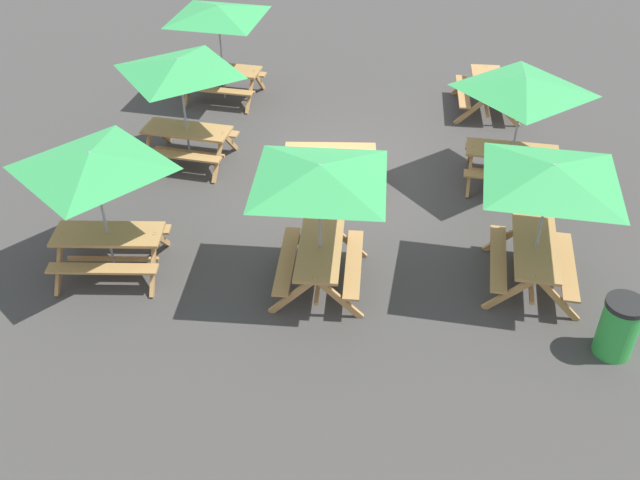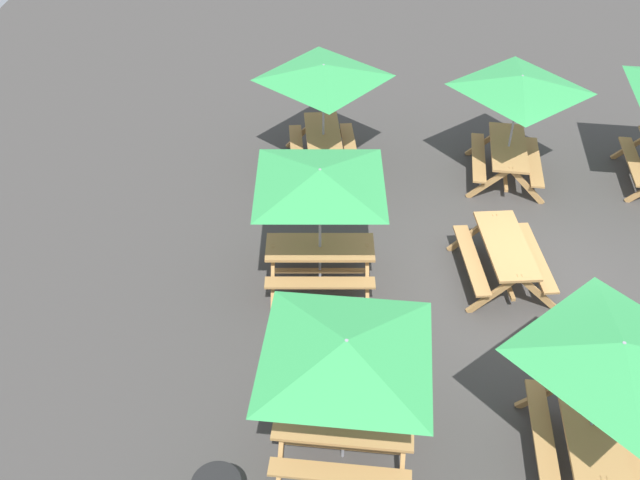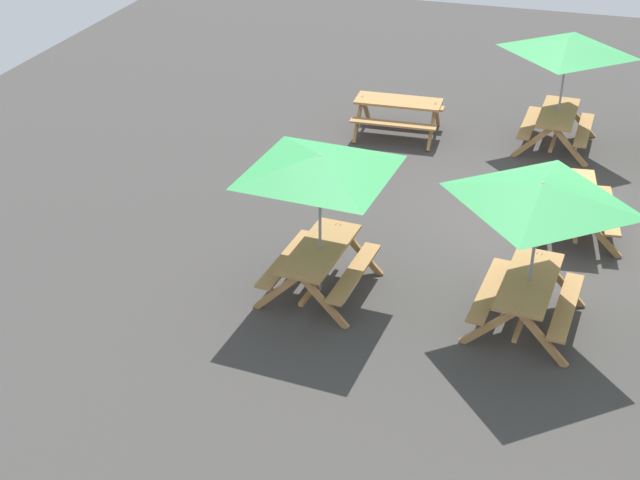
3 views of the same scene
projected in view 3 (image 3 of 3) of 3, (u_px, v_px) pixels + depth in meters
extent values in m
plane|color=#3D3A38|center=(552.00, 224.00, 15.59)|extent=(27.61, 27.61, 0.00)
cube|color=#A87A44|center=(320.00, 249.00, 13.37)|extent=(1.85, 0.84, 0.05)
cube|color=#A87A44|center=(354.00, 273.00, 13.34)|extent=(1.81, 0.40, 0.04)
cube|color=#A87A44|center=(287.00, 259.00, 13.69)|extent=(1.81, 0.40, 0.04)
cube|color=#A87A44|center=(324.00, 302.00, 12.81)|extent=(0.12, 0.80, 0.81)
cube|color=#A87A44|center=(277.00, 291.00, 13.04)|extent=(0.12, 0.80, 0.81)
cube|color=#A87A44|center=(360.00, 250.00, 14.07)|extent=(0.12, 0.80, 0.81)
cube|color=#A87A44|center=(317.00, 242.00, 14.30)|extent=(0.12, 0.80, 0.81)
cube|color=#A87A44|center=(320.00, 278.00, 13.63)|extent=(1.56, 0.19, 0.06)
cylinder|color=gray|center=(320.00, 225.00, 13.17)|extent=(0.04, 0.04, 2.30)
pyramid|color=green|center=(320.00, 163.00, 12.66)|extent=(2.82, 2.82, 0.28)
cube|color=#A87A44|center=(558.00, 113.00, 18.09)|extent=(1.83, 0.79, 0.05)
cube|color=#A87A44|center=(584.00, 130.00, 18.07)|extent=(1.81, 0.35, 0.04)
cube|color=#A87A44|center=(529.00, 123.00, 18.40)|extent=(1.81, 0.35, 0.04)
cube|color=#A87A44|center=(570.00, 147.00, 17.53)|extent=(0.10, 0.80, 0.81)
cube|color=#A87A44|center=(532.00, 142.00, 17.75)|extent=(0.10, 0.80, 0.81)
cube|color=#A87A44|center=(578.00, 119.00, 18.80)|extent=(0.10, 0.80, 0.81)
cube|color=#A87A44|center=(543.00, 114.00, 19.02)|extent=(0.10, 0.80, 0.81)
cube|color=#A87A44|center=(555.00, 137.00, 18.35)|extent=(1.56, 0.14, 0.06)
cylinder|color=gray|center=(561.00, 94.00, 17.89)|extent=(0.04, 0.04, 2.30)
pyramid|color=green|center=(568.00, 45.00, 17.38)|extent=(2.09, 2.09, 0.28)
cube|color=#A87A44|center=(529.00, 281.00, 12.60)|extent=(1.86, 0.86, 0.05)
cube|color=#A87A44|center=(566.00, 306.00, 12.57)|extent=(1.82, 0.42, 0.04)
cube|color=#A87A44|center=(489.00, 290.00, 12.93)|extent=(1.82, 0.42, 0.04)
cube|color=#A87A44|center=(542.00, 338.00, 12.04)|extent=(0.13, 0.80, 0.81)
cube|color=#A87A44|center=(489.00, 326.00, 12.28)|extent=(0.13, 0.80, 0.81)
cube|color=#A87A44|center=(561.00, 281.00, 13.29)|extent=(0.13, 0.80, 0.81)
cube|color=#A87A44|center=(512.00, 271.00, 13.53)|extent=(0.13, 0.80, 0.81)
cube|color=#A87A44|center=(525.00, 311.00, 12.86)|extent=(1.56, 0.21, 0.06)
cylinder|color=gray|center=(533.00, 256.00, 12.40)|extent=(0.04, 0.04, 2.30)
pyramid|color=green|center=(542.00, 192.00, 11.89)|extent=(2.17, 2.17, 0.28)
cube|color=#A87A44|center=(399.00, 101.00, 18.66)|extent=(0.77, 1.83, 0.05)
cube|color=#A87A44|center=(403.00, 105.00, 19.26)|extent=(0.33, 1.81, 0.04)
cube|color=#A87A44|center=(393.00, 124.00, 18.34)|extent=(0.33, 1.81, 0.04)
cube|color=#A87A44|center=(437.00, 115.00, 18.97)|extent=(0.80, 0.09, 0.81)
cube|color=#A87A44|center=(432.00, 128.00, 18.36)|extent=(0.80, 0.09, 0.81)
cube|color=#A87A44|center=(366.00, 108.00, 19.32)|extent=(0.80, 0.09, 0.81)
cube|color=#A87A44|center=(358.00, 121.00, 18.71)|extent=(0.80, 0.09, 0.81)
cube|color=#A87A44|center=(397.00, 124.00, 18.92)|extent=(0.13, 1.56, 0.06)
cube|color=#A87A44|center=(577.00, 192.00, 15.01)|extent=(1.87, 0.91, 0.05)
cube|color=#A87A44|center=(608.00, 210.00, 15.07)|extent=(1.82, 0.47, 0.04)
cube|color=#A87A44|center=(541.00, 205.00, 15.24)|extent=(1.82, 0.47, 0.04)
cube|color=#A87A44|center=(600.00, 236.00, 14.47)|extent=(0.15, 0.80, 0.81)
cube|color=#A87A44|center=(554.00, 232.00, 14.59)|extent=(0.15, 0.80, 0.81)
cube|color=#A87A44|center=(592.00, 193.00, 15.80)|extent=(0.15, 0.80, 0.81)
cube|color=#A87A44|center=(550.00, 190.00, 15.91)|extent=(0.15, 0.80, 0.81)
cube|color=#A87A44|center=(573.00, 219.00, 15.27)|extent=(1.56, 0.25, 0.06)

